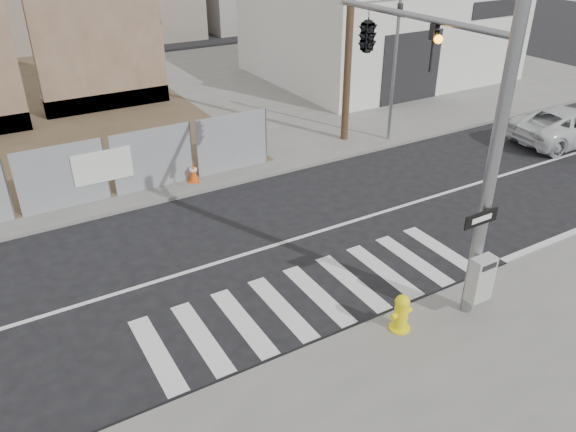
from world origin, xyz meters
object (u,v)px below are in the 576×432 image
signal_pole (405,78)px  auto_shop (379,28)px  suv (570,125)px  fire_hydrant (401,313)px  traffic_cone_d (193,173)px

signal_pole → auto_shop: (11.50, 15.01, -2.25)m
suv → signal_pole: bearing=110.3°
fire_hydrant → suv: 14.40m
suv → fire_hydrant: bearing=118.2°
fire_hydrant → traffic_cone_d: size_ratio=1.32×
auto_shop → traffic_cone_d: (-14.18, -8.19, -2.09)m
signal_pole → auto_shop: signal_pole is taller
traffic_cone_d → suv: bearing=-15.0°
signal_pole → suv: 12.64m
signal_pole → fire_hydrant: (-1.73, -2.50, -4.23)m
auto_shop → traffic_cone_d: 16.51m
suv → traffic_cone_d: suv is taller
auto_shop → suv: bearing=-89.6°
signal_pole → auto_shop: bearing=52.5°
auto_shop → suv: (0.08, -12.01, -1.85)m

